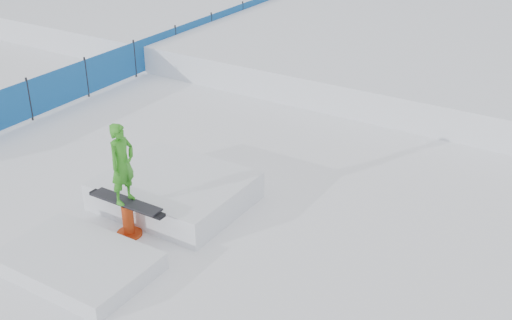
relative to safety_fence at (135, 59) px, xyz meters
The scene contains 4 objects.
ground 9.28m from the safety_fence, 45.44° to the right, with size 120.00×120.00×0.00m, color white.
snow_midrise 11.43m from the safety_fence, 55.34° to the left, with size 50.00×18.00×0.80m, color white.
safety_fence is the anchor object (origin of this frame).
jib_rail_feature 8.02m from the safety_fence, 46.56° to the right, with size 2.60×4.40×2.11m.
Camera 1 is at (5.90, -6.63, 6.21)m, focal length 45.00 mm.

